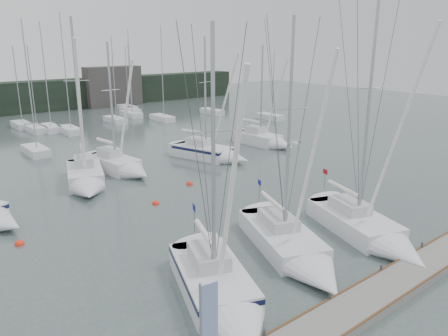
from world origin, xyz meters
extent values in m
plane|color=#495955|center=(0.00, 0.00, 0.00)|extent=(160.00, 160.00, 0.00)
cube|color=slate|center=(0.00, -5.00, 0.20)|extent=(24.00, 2.00, 0.40)
cube|color=black|center=(0.00, 62.00, 2.50)|extent=(90.00, 4.00, 5.00)
cube|color=#3F3C3A|center=(18.00, 60.00, 3.50)|extent=(10.00, 3.00, 7.00)
cube|color=white|center=(2.81, 40.81, 0.35)|extent=(1.80, 4.50, 0.90)
cylinder|color=#9B9DA3|center=(2.81, 40.31, 7.69)|extent=(0.12, 0.12, 13.78)
cube|color=white|center=(-3.86, 32.22, 0.35)|extent=(1.80, 4.50, 0.90)
cylinder|color=#9B9DA3|center=(-3.86, 31.72, 7.07)|extent=(0.12, 0.12, 12.55)
cube|color=white|center=(-0.31, 44.32, 0.35)|extent=(1.80, 4.50, 0.90)
cylinder|color=#9B9DA3|center=(-0.31, 43.82, 5.80)|extent=(0.12, 0.12, 9.99)
cube|color=white|center=(16.80, 41.30, 0.35)|extent=(1.80, 4.50, 0.90)
cylinder|color=#9B9DA3|center=(16.80, 40.80, 7.11)|extent=(0.12, 0.12, 12.61)
cube|color=white|center=(29.95, 32.08, 0.35)|extent=(1.80, 4.50, 0.90)
cylinder|color=#9B9DA3|center=(29.95, 31.58, 5.47)|extent=(0.12, 0.12, 9.35)
cube|color=white|center=(14.77, 47.25, 0.35)|extent=(1.80, 4.50, 0.90)
cylinder|color=#9B9DA3|center=(14.77, 46.75, 6.90)|extent=(0.12, 0.12, 12.19)
cube|color=white|center=(1.30, 43.73, 0.35)|extent=(1.80, 4.50, 0.90)
cylinder|color=#9B9DA3|center=(1.30, 43.23, 7.21)|extent=(0.12, 0.12, 12.82)
cube|color=white|center=(17.49, 53.87, 0.35)|extent=(1.80, 4.50, 0.90)
cylinder|color=#9B9DA3|center=(17.49, 53.37, 5.71)|extent=(0.12, 0.12, 9.82)
cube|color=white|center=(26.22, 41.59, 0.35)|extent=(1.80, 4.50, 0.90)
cylinder|color=#9B9DA3|center=(26.22, 41.09, 4.85)|extent=(0.12, 0.12, 8.09)
cube|color=white|center=(10.66, 44.16, 0.35)|extent=(1.80, 4.50, 0.90)
cylinder|color=#9B9DA3|center=(10.66, 43.66, 6.40)|extent=(0.12, 0.12, 11.19)
cube|color=white|center=(16.40, 50.69, 0.35)|extent=(1.80, 4.50, 0.90)
cylinder|color=#9B9DA3|center=(16.40, 50.19, 5.81)|extent=(0.12, 0.12, 10.03)
cube|color=white|center=(-0.98, 48.40, 0.35)|extent=(1.80, 4.50, 0.90)
cylinder|color=#9B9DA3|center=(-0.98, 47.90, 5.81)|extent=(0.12, 0.12, 10.03)
cube|color=white|center=(-5.21, 0.33, 0.44)|extent=(4.83, 6.66, 1.48)
cube|color=#BCBCC1|center=(-5.03, 0.79, 1.53)|extent=(2.33, 2.82, 0.69)
cylinder|color=#9B9DA3|center=(-5.36, -0.07, 6.63)|extent=(0.18, 0.18, 10.89)
cylinder|color=white|center=(-4.78, 1.46, 2.42)|extent=(1.32, 2.85, 0.28)
cube|color=#0F1538|center=(-5.21, 0.33, 0.94)|extent=(4.86, 6.69, 0.25)
cube|color=navy|center=(-4.06, 3.33, 2.96)|extent=(0.21, 0.50, 0.36)
cube|color=white|center=(0.77, 1.60, 0.40)|extent=(5.15, 7.26, 1.34)
cone|color=white|center=(-1.01, -2.82, 0.40)|extent=(3.73, 3.72, 2.87)
cube|color=#BCBCC1|center=(0.94, 2.02, 1.39)|extent=(2.46, 3.06, 0.63)
cylinder|color=#9B9DA3|center=(0.59, 1.16, 6.81)|extent=(0.16, 0.16, 11.47)
cylinder|color=white|center=(1.27, 2.84, 2.20)|extent=(1.45, 3.12, 0.25)
cube|color=navy|center=(2.08, 4.86, 2.69)|extent=(0.20, 0.46, 0.32)
cube|color=white|center=(5.81, 0.27, 0.42)|extent=(4.71, 6.97, 1.41)
cone|color=white|center=(4.36, -4.07, 0.42)|extent=(3.55, 3.50, 2.82)
cube|color=#BCBCC1|center=(5.96, 0.72, 1.46)|extent=(2.28, 2.92, 0.66)
cylinder|color=#9B9DA3|center=(5.67, -0.16, 7.51)|extent=(0.17, 0.17, 12.77)
cylinder|color=white|center=(6.22, 1.49, 2.30)|extent=(1.24, 3.05, 0.26)
cube|color=maroon|center=(6.89, 3.49, 2.82)|extent=(0.18, 0.49, 0.34)
cone|color=white|center=(-11.11, 13.56, 0.48)|extent=(3.46, 3.42, 2.64)
cube|color=white|center=(-3.45, 20.04, 0.49)|extent=(4.45, 6.42, 1.62)
cone|color=white|center=(-4.80, 16.07, 0.49)|extent=(3.37, 3.25, 2.71)
cube|color=#BCBCC1|center=(-3.27, 20.55, 1.68)|extent=(2.16, 2.70, 0.76)
cylinder|color=#9B9DA3|center=(-3.58, 19.64, 7.20)|extent=(0.19, 0.19, 11.79)
cylinder|color=white|center=(-3.07, 21.15, 2.65)|extent=(1.21, 2.81, 0.30)
cube|color=white|center=(-0.09, 21.82, 0.47)|extent=(3.17, 5.75, 1.56)
cone|color=white|center=(0.41, 17.93, 0.47)|extent=(2.77, 2.65, 2.49)
cube|color=#BCBCC1|center=(-0.15, 22.33, 1.61)|extent=(1.64, 2.35, 0.73)
cylinder|color=#9B9DA3|center=(-0.04, 21.43, 6.26)|extent=(0.19, 0.19, 10.03)
cylinder|color=white|center=(-0.22, 22.90, 2.54)|extent=(0.63, 2.69, 0.29)
cube|color=white|center=(8.89, 20.35, 0.46)|extent=(4.25, 6.37, 1.55)
cone|color=white|center=(10.09, 16.35, 0.46)|extent=(3.29, 3.17, 2.69)
cube|color=#BCBCC1|center=(8.74, 20.85, 1.60)|extent=(2.09, 2.66, 0.72)
cylinder|color=#9B9DA3|center=(9.01, 19.95, 6.49)|extent=(0.19, 0.19, 10.50)
cylinder|color=white|center=(8.55, 21.47, 2.53)|extent=(1.10, 2.82, 0.29)
cube|color=#0F1538|center=(8.89, 20.35, 0.98)|extent=(4.28, 6.39, 0.26)
cube|color=white|center=(17.42, 21.32, 0.46)|extent=(2.94, 5.61, 1.54)
cone|color=white|center=(17.69, 17.44, 0.46)|extent=(2.72, 2.51, 2.57)
cube|color=#BCBCC1|center=(17.39, 21.84, 1.59)|extent=(1.56, 2.27, 0.72)
cylinder|color=#9B9DA3|center=(17.45, 20.94, 6.08)|extent=(0.18, 0.18, 9.69)
cylinder|color=white|center=(17.35, 22.41, 2.52)|extent=(0.47, 2.67, 0.29)
sphere|color=#FA2B16|center=(-1.51, 11.87, 0.00)|extent=(0.54, 0.54, 0.54)
sphere|color=#FA2B16|center=(2.94, 14.02, 0.00)|extent=(0.57, 0.57, 0.57)
sphere|color=#FA2B16|center=(-10.98, 11.11, 0.00)|extent=(0.56, 0.56, 0.56)
cube|color=#1B3DAE|center=(-9.36, -5.07, 3.06)|extent=(0.55, 0.12, 2.76)
ellipsoid|color=silver|center=(0.91, 1.04, 6.10)|extent=(0.33, 0.52, 0.22)
cube|color=gray|center=(0.61, 0.98, 6.13)|extent=(0.51, 0.25, 0.12)
cube|color=gray|center=(1.21, 1.10, 6.13)|extent=(0.51, 0.25, 0.12)
camera|label=1|loc=(-16.18, -14.22, 11.32)|focal=35.00mm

